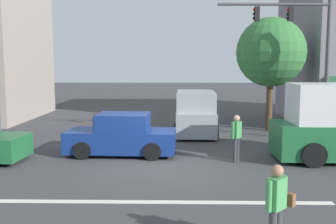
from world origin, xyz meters
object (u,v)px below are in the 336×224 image
Objects in this scene: street_tree at (271,52)px; traffic_light_mast at (306,47)px; van_waiting_far at (195,113)px; utility_pole_far_right at (328,42)px; pedestrian_mid_crossing at (236,135)px; pedestrian_foreground_with_bag at (277,204)px; sedan_approaching_near at (122,136)px.

street_tree is 0.93× the size of traffic_light_mast.
street_tree is 1.25× the size of van_waiting_far.
utility_pole_far_right is 1.41× the size of traffic_light_mast.
van_waiting_far is at bearing 101.31° from pedestrian_mid_crossing.
pedestrian_mid_crossing is (0.32, 6.77, -0.00)m from pedestrian_foreground_with_bag.
sedan_approaching_near is 8.74m from pedestrian_foreground_with_bag.
utility_pole_far_right reaches higher than van_waiting_far.
traffic_light_mast is (0.75, -3.01, 0.16)m from street_tree.
van_waiting_far is at bearing -168.34° from utility_pole_far_right.
traffic_light_mast reaches higher than pedestrian_foreground_with_bag.
sedan_approaching_near is 4.31m from pedestrian_mid_crossing.
pedestrian_foreground_with_bag is (-6.08, -13.88, -3.58)m from utility_pole_far_right.
pedestrian_mid_crossing is (-3.47, -3.66, -3.23)m from traffic_light_mast.
pedestrian_foreground_with_bag and pedestrian_mid_crossing have the same top height.
pedestrian_foreground_with_bag is at bearing -113.64° from utility_pole_far_right.
traffic_light_mast is (-2.29, -3.45, -0.36)m from utility_pole_far_right.
utility_pole_far_right is 7.88m from van_waiting_far.
traffic_light_mast is at bearing 18.72° from sedan_approaching_near.
van_waiting_far is (-6.90, -1.42, -3.53)m from utility_pole_far_right.
street_tree reaches higher than pedestrian_mid_crossing.
street_tree is 3.47× the size of pedestrian_mid_crossing.
utility_pole_far_right reaches higher than traffic_light_mast.
utility_pole_far_right is 5.25× the size of pedestrian_foreground_with_bag.
van_waiting_far is 2.78× the size of pedestrian_mid_crossing.
sedan_approaching_near is at bearing 116.16° from pedestrian_foreground_with_bag.
van_waiting_far reaches higher than pedestrian_foreground_with_bag.
street_tree is 0.66× the size of utility_pole_far_right.
street_tree is 3.11m from traffic_light_mast.
traffic_light_mast is 11.56m from pedestrian_foreground_with_bag.
traffic_light_mast is 3.71× the size of pedestrian_mid_crossing.
traffic_light_mast is 1.49× the size of sedan_approaching_near.
pedestrian_mid_crossing is at bearing 87.29° from pedestrian_foreground_with_bag.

